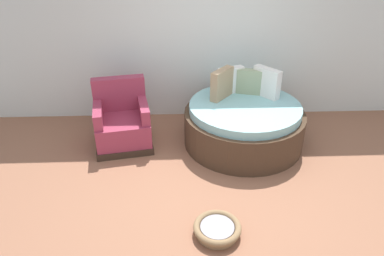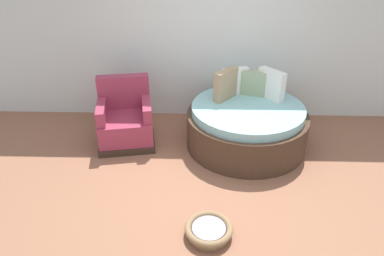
# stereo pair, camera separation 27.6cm
# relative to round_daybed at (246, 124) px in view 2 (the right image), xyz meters

# --- Properties ---
(ground_plane) EXTENTS (8.00, 8.00, 0.02)m
(ground_plane) POSITION_rel_round_daybed_xyz_m (-0.53, -1.10, -0.34)
(ground_plane) COLOR #936047
(back_wall) EXTENTS (8.00, 0.12, 2.91)m
(back_wall) POSITION_rel_round_daybed_xyz_m (-0.53, 1.02, 1.12)
(back_wall) COLOR silver
(back_wall) RESTS_ON ground_plane
(round_daybed) EXTENTS (1.74, 1.74, 1.07)m
(round_daybed) POSITION_rel_round_daybed_xyz_m (0.00, 0.00, 0.00)
(round_daybed) COLOR #473323
(round_daybed) RESTS_ON ground_plane
(red_armchair) EXTENTS (0.93, 0.93, 0.94)m
(red_armchair) POSITION_rel_round_daybed_xyz_m (-1.78, 0.06, -0.00)
(red_armchair) COLOR #38281E
(red_armchair) RESTS_ON ground_plane
(pet_basket) EXTENTS (0.51, 0.51, 0.13)m
(pet_basket) POSITION_rel_round_daybed_xyz_m (-0.56, -1.84, -0.26)
(pet_basket) COLOR #8E704C
(pet_basket) RESTS_ON ground_plane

